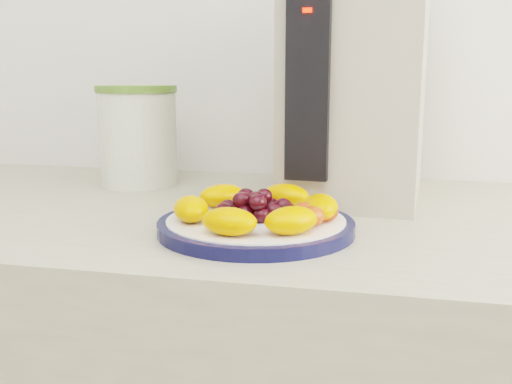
# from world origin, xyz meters

# --- Properties ---
(plate_rim) EXTENTS (0.24, 0.24, 0.01)m
(plate_rim) POSITION_xyz_m (0.04, 1.07, 0.91)
(plate_rim) COLOR #0D1138
(plate_rim) RESTS_ON counter
(plate_face) EXTENTS (0.22, 0.22, 0.02)m
(plate_face) POSITION_xyz_m (0.04, 1.07, 0.91)
(plate_face) COLOR white
(plate_face) RESTS_ON counter
(canister) EXTENTS (0.17, 0.17, 0.16)m
(canister) POSITION_xyz_m (-0.23, 1.34, 0.98)
(canister) COLOR #4A6316
(canister) RESTS_ON counter
(canister_lid) EXTENTS (0.18, 0.18, 0.01)m
(canister_lid) POSITION_xyz_m (-0.23, 1.34, 1.07)
(canister_lid) COLOR #567C30
(canister_lid) RESTS_ON canister
(appliance_body) EXTENTS (0.21, 0.28, 0.34)m
(appliance_body) POSITION_xyz_m (0.14, 1.32, 1.07)
(appliance_body) COLOR #A89F8F
(appliance_body) RESTS_ON counter
(appliance_panel) EXTENTS (0.06, 0.02, 0.25)m
(appliance_panel) POSITION_xyz_m (0.08, 1.18, 1.07)
(appliance_panel) COLOR black
(appliance_panel) RESTS_ON appliance_body
(appliance_led) EXTENTS (0.01, 0.01, 0.01)m
(appliance_led) POSITION_xyz_m (0.08, 1.17, 1.17)
(appliance_led) COLOR #FF0C05
(appliance_led) RESTS_ON appliance_panel
(fruit_plate) EXTENTS (0.21, 0.21, 0.03)m
(fruit_plate) POSITION_xyz_m (0.04, 1.07, 0.93)
(fruit_plate) COLOR orange
(fruit_plate) RESTS_ON plate_face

